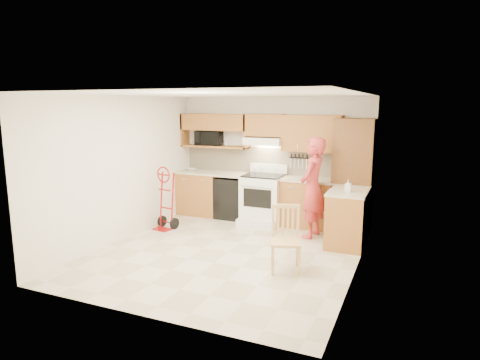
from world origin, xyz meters
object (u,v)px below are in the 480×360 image
Objects in this scene: dining_chair at (286,239)px; person at (312,188)px; microwave at (209,138)px; hand_truck at (164,201)px; range at (262,195)px.

person is at bearing 71.68° from dining_chair.
microwave is at bearing -102.10° from person.
hand_truck is at bearing -71.42° from person.
hand_truck is (-0.26, -1.39, -1.10)m from microwave.
microwave is 3.66m from dining_chair.
hand_truck is at bearing -107.78° from microwave.
range reaches higher than dining_chair.
dining_chair is at bearing -62.02° from range.
person is 1.65× the size of hand_truck.
hand_truck is 2.91m from dining_chair.
person is 1.92× the size of dining_chair.
microwave is 0.60× the size of dining_chair.
person is at bearing 23.03° from hand_truck.
hand_truck is (-2.68, -0.63, -0.35)m from person.
microwave is at bearing 166.92° from range.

